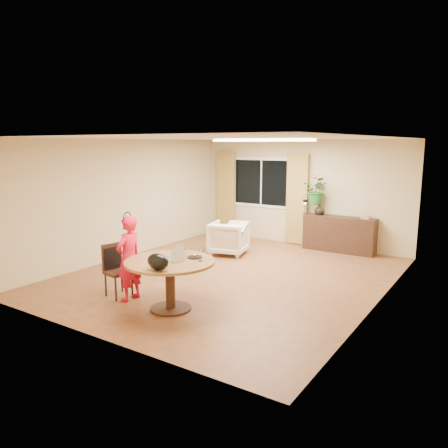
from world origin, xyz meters
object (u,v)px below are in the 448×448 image
at_px(dining_table, 170,271).
at_px(dining_chair, 118,271).
at_px(armchair, 229,238).
at_px(sideboard, 339,234).
at_px(child, 129,258).

relative_size(dining_table, dining_chair, 1.56).
bearing_deg(armchair, sideboard, -156.11).
bearing_deg(dining_table, child, -178.03).
distance_m(armchair, sideboard, 2.60).
relative_size(armchair, sideboard, 0.50).
height_order(dining_table, sideboard, sideboard).
distance_m(dining_chair, child, 0.37).
relative_size(dining_chair, child, 0.63).
bearing_deg(child, dining_table, 89.47).
bearing_deg(sideboard, child, -109.39).
height_order(armchair, sideboard, sideboard).
height_order(dining_chair, sideboard, dining_chair).
distance_m(dining_table, armchair, 3.54).
xyz_separation_m(dining_chair, armchair, (-0.00, 3.37, -0.06)).
distance_m(dining_chair, armchair, 3.37).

